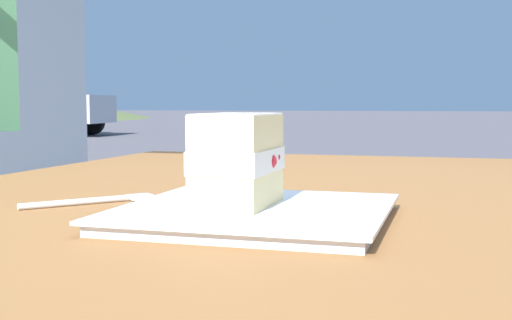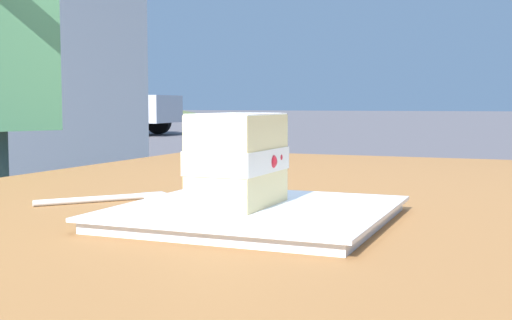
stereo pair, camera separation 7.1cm
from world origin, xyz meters
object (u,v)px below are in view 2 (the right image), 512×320
patio_table (271,256)px  cake_slice (238,160)px  dessert_plate (256,213)px  dessert_fork (112,198)px  parked_car_far (102,105)px

patio_table → cake_slice: (0.19, 0.04, 0.15)m
cake_slice → dessert_plate: bearing=95.5°
patio_table → cake_slice: 0.25m
patio_table → dessert_plate: (0.19, 0.06, 0.09)m
dessert_fork → patio_table: bearing=127.2°
cake_slice → parked_car_far: (-14.66, -10.51, 0.04)m
patio_table → dessert_plate: dessert_plate is taller
dessert_plate → parked_car_far: parked_car_far is taller
dessert_plate → dessert_fork: 0.23m
cake_slice → dessert_fork: (-0.06, -0.21, -0.06)m
parked_car_far → cake_slice: bearing=35.6°
patio_table → dessert_plate: bearing=16.4°
parked_car_far → dessert_plate: bearing=35.7°
patio_table → parked_car_far: bearing=-144.1°
dessert_plate → dessert_fork: size_ratio=1.98×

